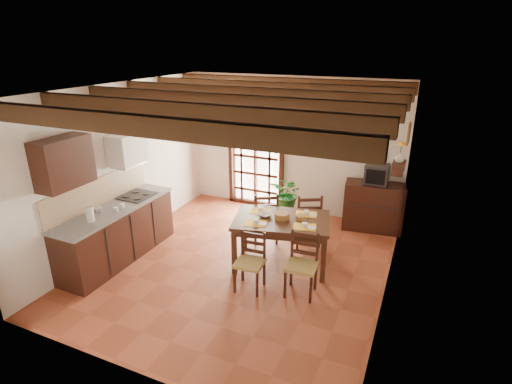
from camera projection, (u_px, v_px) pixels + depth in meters
The scene contains 25 objects.
ground_plane at pixel (241, 265), 6.53m from camera, with size 5.00×5.00×0.00m, color brown.
room_shell at pixel (239, 158), 5.88m from camera, with size 4.52×5.02×2.81m.
ceiling_beams at pixel (238, 97), 5.56m from camera, with size 4.50×4.34×0.20m.
french_door at pixel (256, 153), 8.50m from camera, with size 1.26×0.11×2.32m.
kitchen_counter at pixel (118, 232), 6.58m from camera, with size 0.64×2.25×1.38m.
upper_cabinet at pixel (63, 163), 5.53m from camera, with size 0.35×0.80×0.70m, color black.
range_hood at pixel (127, 150), 6.63m from camera, with size 0.38×0.60×0.54m.
counter_items at pixel (118, 203), 6.48m from camera, with size 0.50×1.43×0.25m.
dining_table at pixel (282, 225), 6.31m from camera, with size 1.68×1.29×0.81m.
chair_near_left at pixel (250, 272), 5.82m from camera, with size 0.43×0.41×0.87m.
chair_near_right at pixel (301, 276), 5.70m from camera, with size 0.46×0.44×0.93m.
chair_far_left at pixel (265, 225), 7.22m from camera, with size 0.59×0.58×0.96m.
chair_far_right at pixel (307, 228), 7.10m from camera, with size 0.60×0.59×0.98m.
table_setting at pixel (282, 214), 6.24m from camera, with size 1.08×0.72×0.10m.
table_bowl at pixel (266, 215), 6.36m from camera, with size 0.22×0.22×0.05m, color white.
sideboard at pixel (373, 207), 7.61m from camera, with size 1.09×0.49×0.93m, color black.
crt_tv at pixel (377, 174), 7.37m from camera, with size 0.43×0.40×0.36m.
fuse_box at pixel (369, 136), 7.46m from camera, with size 0.25×0.03×0.32m, color white.
plant_pot at pixel (287, 214), 8.15m from camera, with size 0.36×0.36×0.22m, color maroon.
potted_plant at pixel (288, 193), 7.98m from camera, with size 1.74×1.49×1.93m, color #144C19.
wall_shelf at pixel (399, 165), 6.55m from camera, with size 0.20×0.42×0.20m.
shelf_vase at pixel (400, 157), 6.50m from camera, with size 0.15×0.15×0.15m, color #B2BFB2.
shelf_flowers at pixel (402, 145), 6.43m from camera, with size 0.14×0.14×0.36m.
framed_picture at pixel (409, 134), 6.33m from camera, with size 0.03×0.32×0.32m.
pendant_lamp at pixel (286, 138), 5.91m from camera, with size 0.36×0.36×0.84m.
Camera 1 is at (2.51, -5.09, 3.45)m, focal length 28.00 mm.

